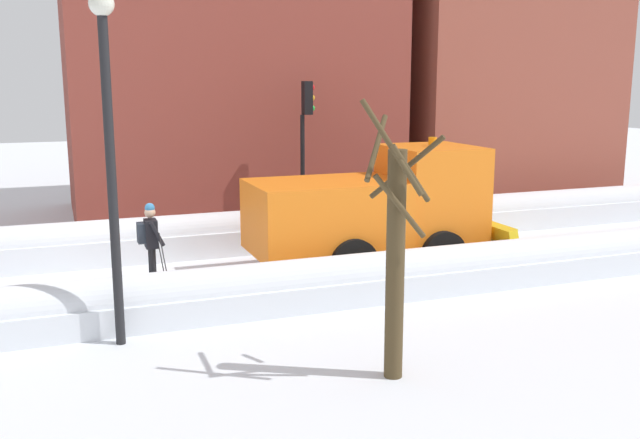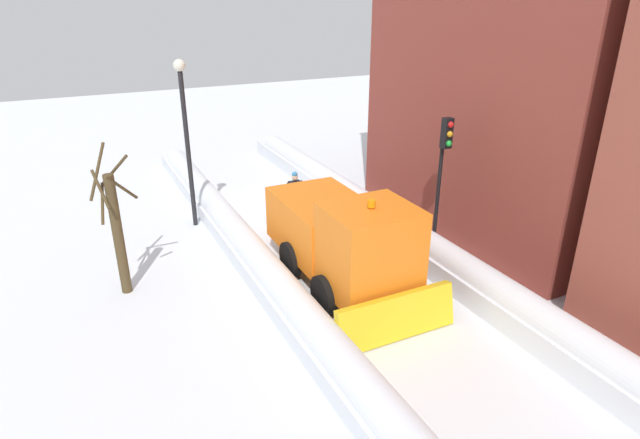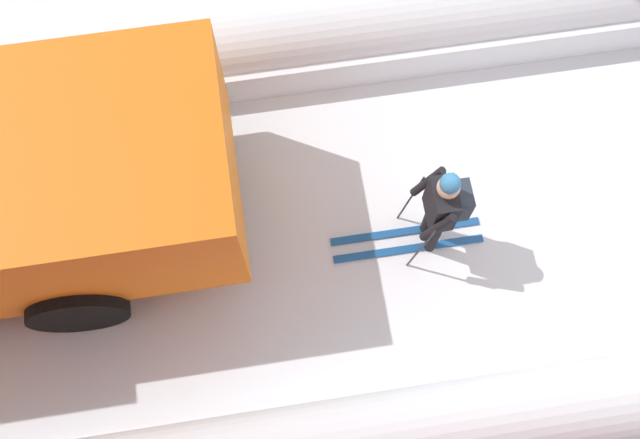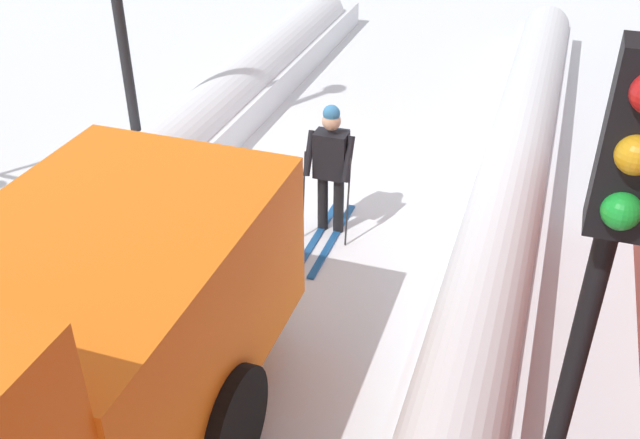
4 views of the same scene
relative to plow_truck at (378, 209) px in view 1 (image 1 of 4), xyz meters
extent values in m
plane|color=white|center=(-0.51, 4.06, -1.48)|extent=(80.00, 80.00, 0.00)
cube|color=white|center=(-2.97, 4.06, -1.16)|extent=(1.10, 36.00, 0.63)
cylinder|color=white|center=(-2.97, 4.06, -0.84)|extent=(0.90, 34.20, 0.90)
cube|color=white|center=(1.94, 4.06, -1.22)|extent=(1.10, 36.00, 0.52)
cylinder|color=white|center=(1.94, 4.06, -0.96)|extent=(0.90, 34.20, 0.90)
cube|color=brown|center=(-8.52, -1.68, 4.90)|extent=(7.77, 9.76, 12.76)
cube|color=orange|center=(0.00, -1.32, -0.08)|extent=(2.30, 3.40, 1.60)
cube|color=orange|center=(0.00, 1.38, 0.27)|extent=(2.20, 2.00, 2.30)
cube|color=black|center=(0.00, 2.34, 0.78)|extent=(1.85, 0.06, 1.01)
cube|color=yellow|center=(0.00, 2.73, -0.93)|extent=(3.20, 0.46, 1.13)
cylinder|color=orange|center=(0.00, 1.38, 1.54)|extent=(0.20, 0.20, 0.18)
cylinder|color=black|center=(-1.15, 1.08, -0.93)|extent=(0.25, 1.10, 1.10)
cylinder|color=black|center=(1.15, 1.08, -0.93)|extent=(0.25, 1.10, 1.10)
cylinder|color=black|center=(-1.15, -1.12, -0.93)|extent=(0.25, 1.10, 1.10)
cylinder|color=black|center=(1.15, -1.12, -0.93)|extent=(0.25, 1.10, 1.10)
cylinder|color=black|center=(-0.87, -5.13, -1.07)|extent=(0.14, 0.14, 0.82)
cylinder|color=black|center=(-0.65, -5.13, -1.07)|extent=(0.14, 0.14, 0.82)
cube|color=black|center=(-0.76, -5.13, -0.35)|extent=(0.42, 0.26, 0.62)
cube|color=#262D38|center=(-0.76, -5.34, -0.32)|extent=(0.32, 0.16, 0.44)
sphere|color=tan|center=(-0.76, -5.13, 0.12)|extent=(0.24, 0.24, 0.24)
sphere|color=teal|center=(-0.76, -5.13, 0.22)|extent=(0.22, 0.22, 0.22)
cylinder|color=black|center=(-1.02, -5.03, -0.32)|extent=(0.09, 0.33, 0.56)
cylinder|color=black|center=(-0.50, -5.03, -0.32)|extent=(0.09, 0.33, 0.56)
cube|color=#194C8C|center=(-0.87, -4.88, -1.46)|extent=(0.09, 1.80, 0.03)
cube|color=#194C8C|center=(-0.65, -4.88, -1.46)|extent=(0.09, 1.80, 0.03)
cylinder|color=#262628|center=(-1.06, -4.91, -0.88)|extent=(0.02, 0.19, 1.19)
cylinder|color=#262628|center=(-0.46, -4.91, -0.88)|extent=(0.02, 0.19, 1.19)
cylinder|color=black|center=(-3.65, -0.60, 0.27)|extent=(0.12, 0.12, 3.50)
cube|color=black|center=(-3.65, -0.46, 2.48)|extent=(0.28, 0.24, 0.90)
sphere|color=red|center=(-3.65, -0.33, 2.76)|extent=(0.18, 0.18, 0.18)
sphere|color=gold|center=(-3.65, -0.33, 2.48)|extent=(0.18, 0.18, 0.18)
sphere|color=green|center=(-3.65, -0.33, 2.20)|extent=(0.18, 0.18, 0.18)
cylinder|color=black|center=(2.76, -6.13, 1.23)|extent=(0.16, 0.16, 5.42)
sphere|color=silver|center=(2.76, -6.13, 4.12)|extent=(0.40, 0.40, 0.40)
cylinder|color=#493921|center=(5.62, -2.37, 0.25)|extent=(0.28, 0.28, 3.46)
cylinder|color=#493921|center=(5.43, -2.62, 2.00)|extent=(0.74, 0.65, 0.93)
cylinder|color=#493921|center=(5.86, -2.45, 1.20)|extent=(0.27, 0.76, 0.96)
cylinder|color=#493921|center=(5.86, -2.28, 1.66)|extent=(0.31, 0.76, 0.90)
cylinder|color=#493921|center=(5.35, -2.09, 1.68)|extent=(0.81, 0.88, 1.03)
cylinder|color=#493921|center=(5.85, -2.58, 2.04)|extent=(0.64, 0.75, 1.36)
camera|label=1|loc=(14.65, -6.95, 2.95)|focal=39.59mm
camera|label=2|loc=(6.33, 11.49, 6.25)|focal=29.45mm
camera|label=3|loc=(-3.37, -3.43, 7.11)|focal=42.49mm
camera|label=4|loc=(-3.25, 2.70, 3.89)|focal=40.73mm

